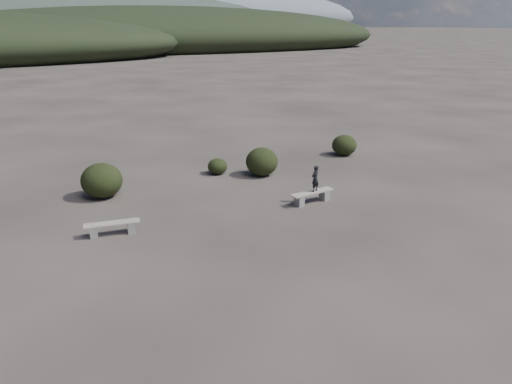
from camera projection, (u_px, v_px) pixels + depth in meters
ground at (296, 273)px, 13.19m from camera, size 1200.00×1200.00×0.00m
bench_left at (112, 227)px, 15.45m from camera, size 1.73×0.63×0.42m
bench_right at (312, 196)px, 18.21m from camera, size 1.78×0.50×0.44m
seated_person at (315, 179)px, 18.06m from camera, size 0.41×0.34×0.96m
shrub_b at (102, 181)px, 18.71m from camera, size 1.54×1.54×1.32m
shrub_c at (218, 166)px, 21.72m from camera, size 0.86×0.86×0.69m
shrub_d at (262, 162)px, 21.44m from camera, size 1.39×1.39×1.22m
shrub_e at (344, 145)px, 24.77m from camera, size 1.22×1.22×1.02m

